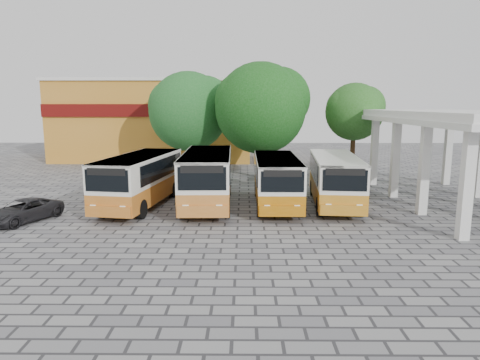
{
  "coord_description": "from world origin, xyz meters",
  "views": [
    {
      "loc": [
        -1.58,
        -20.33,
        5.74
      ],
      "look_at": [
        -1.8,
        3.69,
        1.5
      ],
      "focal_mm": 32.0,
      "sensor_mm": 36.0,
      "label": 1
    }
  ],
  "objects_px": {
    "bus_centre_left": "(207,175)",
    "bus_centre_right": "(277,178)",
    "bus_far_right": "(335,177)",
    "bus_far_left": "(140,177)",
    "parked_car": "(23,211)"
  },
  "relations": [
    {
      "from": "bus_centre_left",
      "to": "bus_centre_right",
      "type": "distance_m",
      "value": 3.95
    },
    {
      "from": "bus_far_left",
      "to": "parked_car",
      "type": "xyz_separation_m",
      "value": [
        -5.08,
        -3.3,
        -1.14
      ]
    },
    {
      "from": "bus_far_left",
      "to": "parked_car",
      "type": "distance_m",
      "value": 6.16
    },
    {
      "from": "bus_centre_left",
      "to": "bus_far_right",
      "type": "relative_size",
      "value": 1.06
    },
    {
      "from": "bus_centre_left",
      "to": "bus_far_left",
      "type": "bearing_deg",
      "value": -178.73
    },
    {
      "from": "bus_far_left",
      "to": "bus_centre_right",
      "type": "distance_m",
      "value": 7.77
    },
    {
      "from": "bus_far_left",
      "to": "bus_centre_right",
      "type": "xyz_separation_m",
      "value": [
        7.77,
        0.18,
        -0.07
      ]
    },
    {
      "from": "bus_centre_left",
      "to": "bus_centre_right",
      "type": "bearing_deg",
      "value": -1.4
    },
    {
      "from": "bus_far_left",
      "to": "bus_centre_left",
      "type": "bearing_deg",
      "value": 11.23
    },
    {
      "from": "bus_far_left",
      "to": "bus_far_right",
      "type": "bearing_deg",
      "value": 10.46
    },
    {
      "from": "bus_far_left",
      "to": "bus_centre_left",
      "type": "xyz_separation_m",
      "value": [
        3.82,
        0.18,
        0.09
      ]
    },
    {
      "from": "bus_far_right",
      "to": "parked_car",
      "type": "height_order",
      "value": "bus_far_right"
    },
    {
      "from": "bus_centre_left",
      "to": "bus_far_right",
      "type": "height_order",
      "value": "bus_centre_left"
    },
    {
      "from": "bus_centre_left",
      "to": "bus_centre_right",
      "type": "xyz_separation_m",
      "value": [
        3.94,
        0.0,
        -0.16
      ]
    },
    {
      "from": "bus_centre_left",
      "to": "bus_far_right",
      "type": "xyz_separation_m",
      "value": [
        7.31,
        0.2,
        -0.13
      ]
    }
  ]
}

